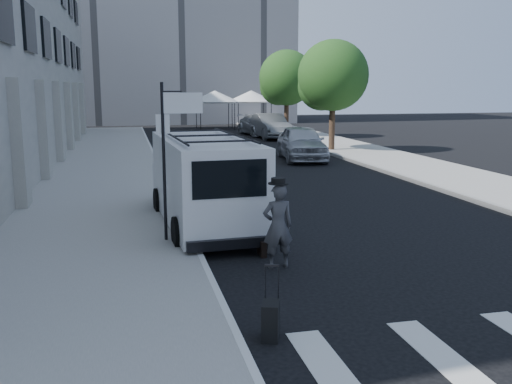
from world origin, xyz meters
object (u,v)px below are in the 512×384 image
parked_car_c (259,125)px  suitcase (271,320)px  parked_car_b (270,126)px  briefcase (262,248)px  parked_car_a (302,143)px  cargo_van (203,181)px  businessman (278,226)px

parked_car_c → suitcase: bearing=-108.5°
parked_car_b → briefcase: bearing=-107.0°
parked_car_a → cargo_van: bearing=-110.5°
cargo_van → parked_car_c: 27.75m
parked_car_b → parked_car_c: size_ratio=1.01×
suitcase → cargo_van: size_ratio=0.17×
businessman → suitcase: businessman is taller
briefcase → parked_car_c: (6.87, 29.52, 0.57)m
briefcase → parked_car_c: bearing=76.7°
suitcase → briefcase: bearing=97.8°
businessman → parked_car_c: bearing=-105.4°
suitcase → parked_car_b: (7.87, 30.80, 0.57)m
briefcase → cargo_van: size_ratio=0.07×
businessman → briefcase: 1.10m
suitcase → cargo_van: cargo_van is taller
businessman → cargo_van: size_ratio=0.28×
cargo_van → parked_car_c: bearing=70.6°
suitcase → cargo_van: (-0.01, 6.86, 0.90)m
briefcase → suitcase: suitcase is taller
parked_car_b → suitcase: bearing=-106.6°
parked_car_b → parked_car_c: parked_car_b is taller
briefcase → parked_car_a: bearing=69.4°
businessman → parked_car_a: size_ratio=0.34×
cargo_van → parked_car_b: size_ratio=1.19×
businessman → parked_car_a: (5.55, 16.07, -0.00)m
suitcase → parked_car_c: size_ratio=0.21×
suitcase → cargo_van: 6.92m
parked_car_b → parked_car_c: bearing=91.2°
suitcase → parked_car_c: bearing=96.6°
businessman → parked_car_b: (6.92, 27.66, 0.00)m
businessman → parked_car_b: size_ratio=0.33×
businessman → parked_car_c: size_ratio=0.33×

